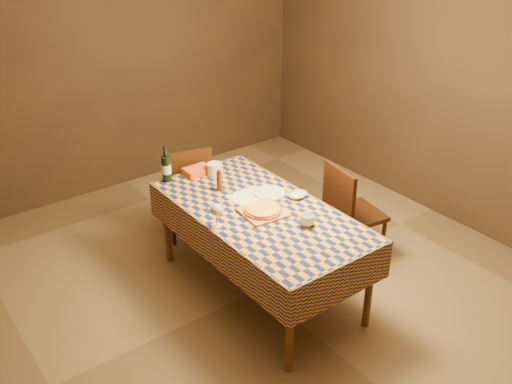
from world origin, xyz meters
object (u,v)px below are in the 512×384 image
dining_table (260,218)px  white_plate (269,193)px  bowl (261,215)px  wine_bottle (166,168)px  chair_right (349,209)px  cutting_board (263,212)px  chair_far (187,187)px  pizza (263,210)px

dining_table → white_plate: white_plate is taller
bowl → wine_bottle: size_ratio=0.46×
bowl → chair_right: chair_right is taller
white_plate → chair_right: size_ratio=0.28×
cutting_board → bowl: bearing=-139.7°
bowl → chair_right: size_ratio=0.16×
wine_bottle → dining_table: bearing=-69.2°
chair_far → chair_right: same height
pizza → chair_right: bearing=-3.0°
pizza → chair_far: 1.18m
cutting_board → pizza: size_ratio=1.01×
cutting_board → white_plate: size_ratio=1.20×
wine_bottle → white_plate: (0.54, -0.70, -0.11)m
dining_table → pizza: size_ratio=5.99×
pizza → white_plate: bearing=43.2°
cutting_board → chair_right: (0.89, -0.05, -0.26)m
pizza → wine_bottle: bearing=108.5°
dining_table → wine_bottle: (-0.33, 0.86, 0.19)m
chair_far → cutting_board: bearing=-89.9°
bowl → chair_far: chair_far is taller
chair_right → dining_table: bearing=172.9°
dining_table → cutting_board: bearing=-107.1°
cutting_board → dining_table: bearing=72.9°
chair_right → bowl: bearing=179.9°
wine_bottle → white_plate: size_ratio=1.20×
bowl → wine_bottle: bearing=104.8°
white_plate → chair_right: (0.66, -0.27, -0.25)m
cutting_board → bowl: 0.07m
bowl → chair_right: bearing=-0.1°
cutting_board → chair_far: (-0.00, 1.14, -0.26)m
dining_table → chair_far: size_ratio=1.98×
white_plate → chair_far: 0.98m
cutting_board → pizza: (0.00, 0.00, 0.02)m
wine_bottle → chair_right: size_ratio=0.34×
bowl → chair_right: 0.98m
wine_bottle → chair_right: bearing=-38.9°
chair_right → chair_far: bearing=127.0°
wine_bottle → cutting_board: bearing=-71.5°
white_plate → dining_table: bearing=-143.7°
cutting_board → bowl: size_ratio=2.15×
cutting_board → bowl: (-0.05, -0.05, 0.01)m
dining_table → chair_right: bearing=-7.1°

